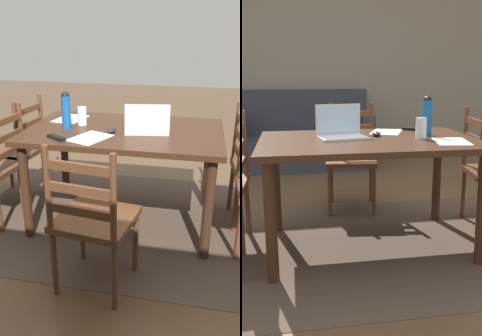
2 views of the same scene
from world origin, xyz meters
TOP-DOWN VIEW (x-y plane):
  - ground_plane at (0.00, 0.00)m, footprint 14.00×14.00m
  - area_rug at (0.00, 0.00)m, footprint 2.49×1.84m
  - dining_table at (0.00, 0.00)m, footprint 1.47×0.98m
  - chair_far_head at (0.01, 0.86)m, footprint 0.50×0.50m
  - chair_right_near at (1.02, -0.19)m, footprint 0.50×0.50m
  - laptop at (-0.18, 0.08)m, footprint 0.35×0.27m
  - water_bottle at (0.43, 0.08)m, footprint 0.07×0.07m
  - drinking_glass at (0.35, -0.05)m, footprint 0.07×0.07m
  - computer_mouse at (0.07, 0.11)m, footprint 0.06×0.10m
  - tv_remote at (0.41, 0.35)m, footprint 0.17×0.13m
  - paper_stack_left at (0.19, 0.28)m, footprint 0.31×0.35m
  - paper_stack_right at (0.51, -0.21)m, footprint 0.26×0.33m

SIDE VIEW (x-z plane):
  - ground_plane at x=0.00m, z-range 0.00..0.00m
  - area_rug at x=0.00m, z-range 0.00..0.01m
  - chair_far_head at x=0.01m, z-range -0.01..0.94m
  - chair_right_near at x=1.02m, z-range -0.01..0.94m
  - dining_table at x=0.00m, z-range 0.29..1.07m
  - paper_stack_left at x=0.19m, z-range 0.78..0.78m
  - paper_stack_right at x=0.51m, z-range 0.78..0.78m
  - tv_remote at x=0.41m, z-range 0.78..0.80m
  - computer_mouse at x=0.07m, z-range 0.78..0.81m
  - laptop at x=-0.18m, z-range 0.72..0.95m
  - drinking_glass at x=0.35m, z-range 0.78..0.92m
  - water_bottle at x=0.43m, z-range 0.78..1.07m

